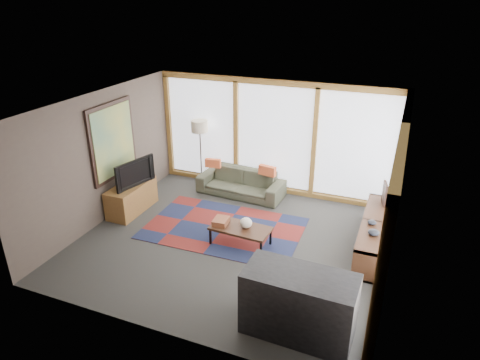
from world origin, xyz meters
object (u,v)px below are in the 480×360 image
at_px(coffee_table, 240,236).
at_px(bar_counter, 299,304).
at_px(sofa, 241,183).
at_px(television, 132,172).
at_px(bookshelf, 372,234).
at_px(floor_lamp, 201,152).
at_px(tv_console, 132,198).

distance_m(coffee_table, bar_counter, 2.36).
height_order(sofa, bar_counter, bar_counter).
xyz_separation_m(sofa, television, (-1.79, -1.56, 0.60)).
height_order(bookshelf, television, television).
distance_m(floor_lamp, coffee_table, 3.01).
bearing_deg(floor_lamp, bookshelf, -18.95).
bearing_deg(floor_lamp, sofa, -12.78).
bearing_deg(bar_counter, coffee_table, 132.98).
height_order(tv_console, bar_counter, bar_counter).
distance_m(tv_console, television, 0.59).
bearing_deg(floor_lamp, bar_counter, -49.05).
bearing_deg(tv_console, coffee_table, -8.29).
relative_size(floor_lamp, bar_counter, 1.06).
height_order(television, bar_counter, television).
xyz_separation_m(sofa, bookshelf, (3.03, -1.17, -0.01)).
bearing_deg(floor_lamp, television, -109.85).
xyz_separation_m(sofa, bar_counter, (2.33, -3.74, 0.19)).
bearing_deg(bar_counter, floor_lamp, 132.54).
height_order(coffee_table, bookshelf, bookshelf).
xyz_separation_m(sofa, tv_console, (-1.85, -1.60, 0.02)).
xyz_separation_m(floor_lamp, tv_console, (-0.71, -1.86, -0.48)).
bearing_deg(tv_console, bookshelf, 4.98).
bearing_deg(television, coffee_table, -84.48).
height_order(floor_lamp, tv_console, floor_lamp).
xyz_separation_m(coffee_table, bookshelf, (2.25, 0.81, 0.10)).
height_order(sofa, television, television).
distance_m(bookshelf, television, 4.88).
xyz_separation_m(bookshelf, television, (-4.82, -0.39, 0.61)).
bearing_deg(coffee_table, bookshelf, 19.79).
relative_size(sofa, bookshelf, 0.88).
distance_m(sofa, coffee_table, 2.13).
bearing_deg(bar_counter, sofa, 123.55).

